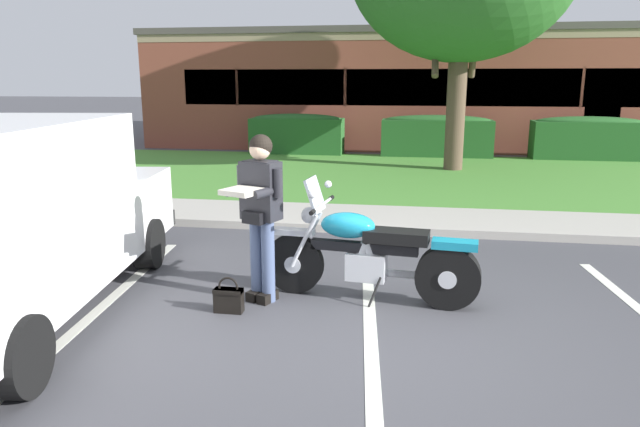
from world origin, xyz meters
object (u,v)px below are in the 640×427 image
object	(u,v)px
motorcycle	(376,255)
hedge_center_left	(437,135)
handbag	(229,298)
hedge_left	(297,133)
rider_person	(260,205)
hedge_center_right	(587,138)
brick_building	(450,88)

from	to	relation	value
motorcycle	hedge_center_left	world-z (taller)	motorcycle
handbag	hedge_left	distance (m)	12.23
rider_person	hedge_center_right	size ratio (longest dim) A/B	0.57
hedge_left	brick_building	world-z (taller)	brick_building
motorcycle	brick_building	bearing A→B (deg)	84.68
hedge_center_left	brick_building	bearing A→B (deg)	83.78
rider_person	brick_building	size ratio (longest dim) A/B	0.08
rider_person	handbag	size ratio (longest dim) A/B	4.74
rider_person	brick_building	xyz separation A→B (m)	(2.80, 17.85, 0.91)
handbag	hedge_center_left	size ratio (longest dim) A/B	0.11
handbag	brick_building	distance (m)	18.54
handbag	hedge_center_left	distance (m)	12.33
motorcycle	rider_person	size ratio (longest dim) A/B	1.31
rider_person	brick_building	bearing A→B (deg)	81.09
rider_person	motorcycle	bearing A→B (deg)	9.37
handbag	hedge_center_left	xyz separation A→B (m)	(2.37, 12.09, 0.51)
handbag	hedge_center_right	bearing A→B (deg)	61.70
handbag	brick_building	world-z (taller)	brick_building
rider_person	handbag	distance (m)	0.96
rider_person	hedge_center_left	distance (m)	11.94
hedge_center_left	brick_building	distance (m)	6.28
hedge_left	hedge_center_right	xyz separation A→B (m)	(8.27, 0.00, 0.00)
handbag	hedge_left	xyz separation A→B (m)	(-1.76, 12.09, 0.51)
hedge_center_right	brick_building	size ratio (longest dim) A/B	0.14
handbag	hedge_center_left	bearing A→B (deg)	78.89
motorcycle	hedge_center_left	xyz separation A→B (m)	(0.98, 11.55, 0.16)
motorcycle	hedge_center_right	bearing A→B (deg)	66.11
hedge_center_left	hedge_left	bearing A→B (deg)	-180.00
hedge_center_right	motorcycle	bearing A→B (deg)	-113.89
brick_building	motorcycle	bearing A→B (deg)	-95.32
handbag	brick_building	bearing A→B (deg)	80.52
hedge_left	handbag	bearing A→B (deg)	-81.70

